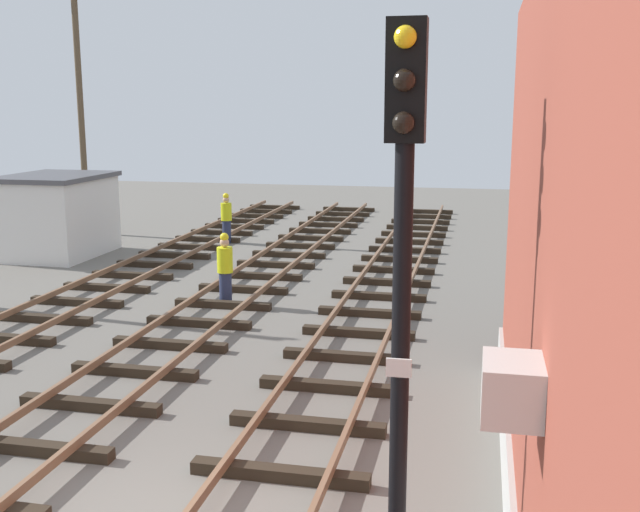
{
  "coord_description": "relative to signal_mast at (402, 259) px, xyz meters",
  "views": [
    {
      "loc": [
        3.66,
        -7.51,
        5.01
      ],
      "look_at": [
        -0.0,
        9.52,
        1.55
      ],
      "focal_mm": 42.39,
      "sensor_mm": 36.0,
      "label": 1
    }
  ],
  "objects": [
    {
      "name": "signal_mast",
      "position": [
        0.0,
        0.0,
        0.0
      ],
      "size": [
        0.36,
        0.4,
        5.78
      ],
      "color": "black",
      "rests_on": "ground"
    },
    {
      "name": "control_hut",
      "position": [
        -13.34,
        15.96,
        -2.22
      ],
      "size": [
        3.0,
        3.8,
        2.76
      ],
      "color": "silver",
      "rests_on": "ground"
    },
    {
      "name": "parked_car_green",
      "position": [
        -17.53,
        20.37,
        -2.71
      ],
      "size": [
        4.2,
        2.04,
        1.76
      ],
      "color": "#1E6B38",
      "rests_on": "ground"
    },
    {
      "name": "utility_pole_far",
      "position": [
        -14.69,
        20.34,
        1.33
      ],
      "size": [
        1.8,
        0.24,
        9.47
      ],
      "color": "brown",
      "rests_on": "ground"
    },
    {
      "name": "track_worker_foreground",
      "position": [
        -8.51,
        19.41,
        -2.68
      ],
      "size": [
        0.4,
        0.4,
        1.87
      ],
      "color": "#262D4C",
      "rests_on": "ground"
    },
    {
      "name": "track_worker_distant",
      "position": [
        -5.61,
        10.93,
        -2.68
      ],
      "size": [
        0.4,
        0.4,
        1.87
      ],
      "color": "#262D4C",
      "rests_on": "ground"
    }
  ]
}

